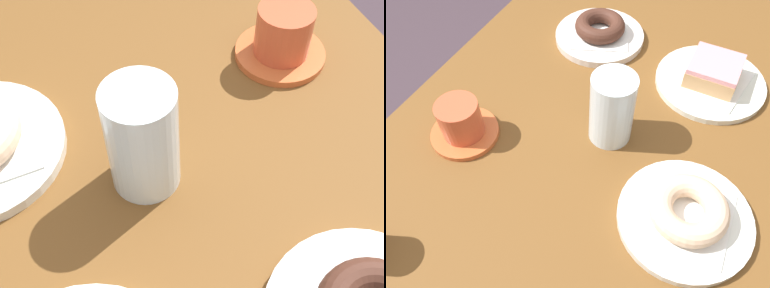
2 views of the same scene
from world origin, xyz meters
The scene contains 13 objects.
ground_plane centered at (0.00, 0.00, 0.00)m, with size 6.00×6.00×0.00m, color #3F3038.
table centered at (0.00, 0.00, 0.64)m, with size 1.10×0.77×0.74m.
plate_glazed_square centered at (-0.16, 0.14, 0.75)m, with size 0.22×0.22×0.01m, color silver.
napkin_glazed_square centered at (-0.16, 0.14, 0.76)m, with size 0.13×0.13×0.00m, color white.
donut_glazed_square centered at (-0.16, 0.14, 0.78)m, with size 0.10×0.10×0.04m.
plate_sugar_ring centered at (0.15, 0.18, 0.75)m, with size 0.21×0.21×0.01m, color silver.
napkin_sugar_ring centered at (0.15, 0.18, 0.76)m, with size 0.13×0.13×0.00m, color white.
donut_sugar_ring centered at (0.15, 0.18, 0.78)m, with size 0.12×0.12×0.04m, color beige.
plate_chocolate_ring centered at (-0.20, -0.12, 0.75)m, with size 0.20×0.20×0.02m, color silver.
napkin_chocolate_ring centered at (-0.20, -0.12, 0.76)m, with size 0.12×0.12×0.00m, color white.
donut_chocolate_ring centered at (-0.20, -0.12, 0.78)m, with size 0.11×0.11×0.03m, color #46261C.
water_glass centered at (0.04, 0.01, 0.81)m, with size 0.08×0.08×0.13m, color silver.
coffee_cup centered at (0.16, -0.23, 0.78)m, with size 0.12×0.12×0.08m.
Camera 2 is at (0.46, 0.15, 1.29)m, focal length 35.90 mm.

